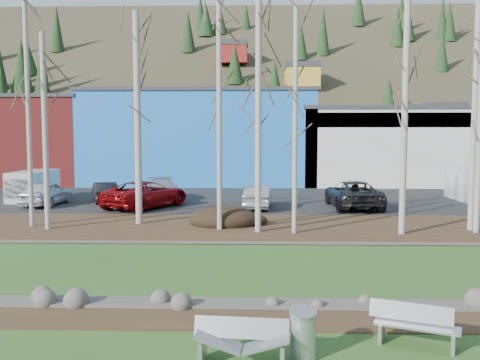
{
  "coord_description": "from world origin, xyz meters",
  "views": [
    {
      "loc": [
        -1.04,
        -10.58,
        4.51
      ],
      "look_at": [
        -1.71,
        12.45,
        2.5
      ],
      "focal_mm": 40.0,
      "sensor_mm": 36.0,
      "label": 1
    }
  ],
  "objects_px": {
    "bench_damaged": "(242,341)",
    "seagull": "(392,320)",
    "bench_intact": "(415,325)",
    "car_2": "(146,194)",
    "litter_bin": "(303,336)",
    "van_grey": "(32,186)",
    "car_3": "(162,190)",
    "car_4": "(258,197)",
    "car_0": "(46,193)",
    "van_white": "(475,185)",
    "car_5": "(353,194)",
    "car_1": "(105,192)"
  },
  "relations": [
    {
      "from": "bench_damaged",
      "to": "seagull",
      "type": "height_order",
      "value": "bench_damaged"
    },
    {
      "from": "bench_intact",
      "to": "car_2",
      "type": "bearing_deg",
      "value": 138.74
    },
    {
      "from": "litter_bin",
      "to": "van_grey",
      "type": "distance_m",
      "value": 28.5
    },
    {
      "from": "seagull",
      "to": "car_3",
      "type": "bearing_deg",
      "value": 100.27
    },
    {
      "from": "litter_bin",
      "to": "car_4",
      "type": "xyz_separation_m",
      "value": [
        -0.8,
        20.66,
        0.36
      ]
    },
    {
      "from": "car_0",
      "to": "van_white",
      "type": "height_order",
      "value": "van_white"
    },
    {
      "from": "bench_damaged",
      "to": "car_4",
      "type": "bearing_deg",
      "value": 94.0
    },
    {
      "from": "car_2",
      "to": "van_grey",
      "type": "relative_size",
      "value": 1.29
    },
    {
      "from": "bench_intact",
      "to": "bench_damaged",
      "type": "distance_m",
      "value": 3.79
    },
    {
      "from": "car_5",
      "to": "van_grey",
      "type": "relative_size",
      "value": 1.29
    },
    {
      "from": "bench_damaged",
      "to": "van_white",
      "type": "bearing_deg",
      "value": 64.75
    },
    {
      "from": "car_1",
      "to": "van_white",
      "type": "bearing_deg",
      "value": 161.23
    },
    {
      "from": "car_2",
      "to": "car_5",
      "type": "bearing_deg",
      "value": -149.47
    },
    {
      "from": "seagull",
      "to": "car_1",
      "type": "height_order",
      "value": "car_1"
    },
    {
      "from": "seagull",
      "to": "car_1",
      "type": "relative_size",
      "value": 0.11
    },
    {
      "from": "bench_intact",
      "to": "car_4",
      "type": "relative_size",
      "value": 0.44
    },
    {
      "from": "car_2",
      "to": "van_grey",
      "type": "bearing_deg",
      "value": 7.18
    },
    {
      "from": "bench_intact",
      "to": "car_3",
      "type": "distance_m",
      "value": 24.89
    },
    {
      "from": "seagull",
      "to": "van_grey",
      "type": "bearing_deg",
      "value": 116.34
    },
    {
      "from": "car_4",
      "to": "car_1",
      "type": "bearing_deg",
      "value": -10.58
    },
    {
      "from": "car_3",
      "to": "van_white",
      "type": "bearing_deg",
      "value": -12.64
    },
    {
      "from": "bench_intact",
      "to": "seagull",
      "type": "distance_m",
      "value": 1.08
    },
    {
      "from": "litter_bin",
      "to": "seagull",
      "type": "distance_m",
      "value": 2.85
    },
    {
      "from": "car_3",
      "to": "car_5",
      "type": "height_order",
      "value": "car_5"
    },
    {
      "from": "car_3",
      "to": "seagull",
      "type": "bearing_deg",
      "value": -81.8
    },
    {
      "from": "car_3",
      "to": "bench_damaged",
      "type": "bearing_deg",
      "value": -90.98
    },
    {
      "from": "car_5",
      "to": "van_grey",
      "type": "height_order",
      "value": "van_grey"
    },
    {
      "from": "car_3",
      "to": "van_grey",
      "type": "bearing_deg",
      "value": 164.8
    },
    {
      "from": "litter_bin",
      "to": "car_0",
      "type": "xyz_separation_m",
      "value": [
        -13.73,
        21.62,
        0.42
      ]
    },
    {
      "from": "litter_bin",
      "to": "van_white",
      "type": "bearing_deg",
      "value": 61.54
    },
    {
      "from": "van_white",
      "to": "litter_bin",
      "type": "bearing_deg",
      "value": -119.28
    },
    {
      "from": "bench_intact",
      "to": "car_5",
      "type": "distance_m",
      "value": 20.43
    },
    {
      "from": "litter_bin",
      "to": "bench_damaged",
      "type": "bearing_deg",
      "value": -169.85
    },
    {
      "from": "seagull",
      "to": "van_grey",
      "type": "relative_size",
      "value": 0.1
    },
    {
      "from": "bench_damaged",
      "to": "car_4",
      "type": "distance_m",
      "value": 20.88
    },
    {
      "from": "car_0",
      "to": "van_grey",
      "type": "relative_size",
      "value": 0.98
    },
    {
      "from": "car_2",
      "to": "car_4",
      "type": "distance_m",
      "value": 6.62
    },
    {
      "from": "litter_bin",
      "to": "car_4",
      "type": "distance_m",
      "value": 20.68
    },
    {
      "from": "litter_bin",
      "to": "car_1",
      "type": "bearing_deg",
      "value": 114.5
    },
    {
      "from": "litter_bin",
      "to": "van_white",
      "type": "height_order",
      "value": "van_white"
    },
    {
      "from": "car_1",
      "to": "van_white",
      "type": "height_order",
      "value": "van_white"
    },
    {
      "from": "litter_bin",
      "to": "car_3",
      "type": "xyz_separation_m",
      "value": [
        -6.99,
        23.78,
        0.39
      ]
    },
    {
      "from": "van_grey",
      "to": "car_4",
      "type": "bearing_deg",
      "value": -10.7
    },
    {
      "from": "car_0",
      "to": "bench_intact",
      "type": "bearing_deg",
      "value": 133.03
    },
    {
      "from": "seagull",
      "to": "car_4",
      "type": "bearing_deg",
      "value": 86.63
    },
    {
      "from": "bench_damaged",
      "to": "car_1",
      "type": "xyz_separation_m",
      "value": [
        -9.4,
        23.51,
        0.36
      ]
    },
    {
      "from": "car_2",
      "to": "van_white",
      "type": "relative_size",
      "value": 1.18
    },
    {
      "from": "seagull",
      "to": "car_5",
      "type": "bearing_deg",
      "value": 69.93
    },
    {
      "from": "litter_bin",
      "to": "seagull",
      "type": "height_order",
      "value": "litter_bin"
    },
    {
      "from": "car_5",
      "to": "car_2",
      "type": "bearing_deg",
      "value": -0.33
    }
  ]
}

